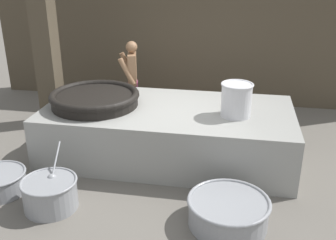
# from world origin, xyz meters

# --- Properties ---
(ground_plane) EXTENTS (60.00, 60.00, 0.00)m
(ground_plane) POSITION_xyz_m (0.00, 0.00, 0.00)
(ground_plane) COLOR #666059
(back_wall) EXTENTS (8.78, 0.24, 3.39)m
(back_wall) POSITION_xyz_m (0.00, 2.80, 1.70)
(back_wall) COLOR #4C4233
(back_wall) RESTS_ON ground_plane
(support_pillar) EXTENTS (0.37, 0.37, 3.39)m
(support_pillar) POSITION_xyz_m (-2.45, 0.99, 1.70)
(support_pillar) COLOR #4C4233
(support_pillar) RESTS_ON ground_plane
(hearth_platform) EXTENTS (3.86, 1.87, 0.83)m
(hearth_platform) POSITION_xyz_m (0.00, 0.00, 0.41)
(hearth_platform) COLOR gray
(hearth_platform) RESTS_ON ground_plane
(giant_wok_near) EXTENTS (1.41, 1.41, 0.22)m
(giant_wok_near) POSITION_xyz_m (-1.15, -0.09, 0.95)
(giant_wok_near) COLOR black
(giant_wok_near) RESTS_ON hearth_platform
(stock_pot) EXTENTS (0.47, 0.47, 0.50)m
(stock_pot) POSITION_xyz_m (1.04, -0.14, 1.08)
(stock_pot) COLOR silver
(stock_pot) RESTS_ON hearth_platform
(cook) EXTENTS (0.44, 0.62, 1.56)m
(cook) POSITION_xyz_m (-0.95, 1.38, 0.85)
(cook) COLOR #8C6647
(cook) RESTS_ON ground_plane
(prep_bowl_vegetables) EXTENTS (0.71, 0.93, 0.68)m
(prep_bowl_vegetables) POSITION_xyz_m (-1.22, -1.70, 0.22)
(prep_bowl_vegetables) COLOR gray
(prep_bowl_vegetables) RESTS_ON ground_plane
(prep_bowl_meat) EXTENTS (1.00, 1.00, 0.35)m
(prep_bowl_meat) POSITION_xyz_m (1.03, -1.64, 0.19)
(prep_bowl_meat) COLOR gray
(prep_bowl_meat) RESTS_ON ground_plane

